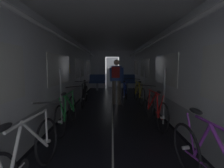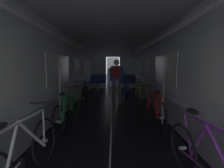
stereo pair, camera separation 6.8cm
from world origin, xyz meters
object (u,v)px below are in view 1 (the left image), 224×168
object	(u,v)px
bench_seat_far_left	(97,81)
bicycle_green	(67,112)
bicycle_black	(84,95)
bicycle_white	(26,157)
bicycle_blue_in_aisle	(124,93)
person_cyclist_aisle	(116,78)
bench_seat_far_right	(127,81)
bicycle_red	(155,110)
bicycle_yellow	(138,94)
bicycle_purple	(211,166)

from	to	relation	value
bench_seat_far_left	bicycle_green	bearing A→B (deg)	-91.26
bicycle_black	bicycle_white	distance (m)	4.27
bicycle_white	bicycle_blue_in_aisle	xyz separation A→B (m)	(1.50, 4.62, 0.00)
person_cyclist_aisle	bicycle_blue_in_aisle	size ratio (longest dim) A/B	1.01
bench_seat_far_left	bicycle_black	bearing A→B (deg)	-91.89
bench_seat_far_right	bicycle_green	distance (m)	6.58
bicycle_red	bicycle_black	world-z (taller)	bicycle_red
bicycle_red	bicycle_black	distance (m)	2.97
bench_seat_far_left	person_cyclist_aisle	distance (m)	3.98
bench_seat_far_right	bicycle_blue_in_aisle	world-z (taller)	bench_seat_far_right
bicycle_black	bicycle_yellow	distance (m)	2.09
bicycle_blue_in_aisle	bicycle_red	bearing A→B (deg)	-77.38
bicycle_white	bicycle_yellow	xyz separation A→B (m)	(2.05, 4.56, -0.00)
bench_seat_far_left	bench_seat_far_right	distance (m)	1.80
bench_seat_far_left	bicycle_white	size ratio (longest dim) A/B	0.58
person_cyclist_aisle	bicycle_blue_in_aisle	distance (m)	0.76
bicycle_white	bicycle_yellow	bearing A→B (deg)	65.78
bicycle_black	person_cyclist_aisle	bearing A→B (deg)	4.33
bench_seat_far_right	bicycle_white	size ratio (longest dim) A/B	0.58
bench_seat_far_left	bicycle_green	xyz separation A→B (m)	(-0.14, -6.29, -0.19)
bicycle_red	bicycle_yellow	distance (m)	2.41
bench_seat_far_right	bicycle_white	bearing A→B (deg)	-103.17
bicycle_green	bicycle_blue_in_aisle	bearing A→B (deg)	60.78
bench_seat_far_left	bicycle_purple	world-z (taller)	bench_seat_far_left
bench_seat_far_left	bicycle_green	size ratio (longest dim) A/B	0.58
bench_seat_far_right	bicycle_purple	xyz separation A→B (m)	(0.15, -8.36, -0.18)
bench_seat_far_left	bicycle_blue_in_aisle	distance (m)	3.82
bicycle_white	bicycle_yellow	distance (m)	4.99
bicycle_black	bicycle_white	size ratio (longest dim) A/B	1.00
bicycle_black	person_cyclist_aisle	xyz separation A→B (m)	(1.18, 0.09, 0.63)
bicycle_yellow	person_cyclist_aisle	bearing A→B (deg)	-167.34
bench_seat_far_right	bicycle_green	bearing A→B (deg)	-107.13
bicycle_green	bicycle_purple	bearing A→B (deg)	-44.79
bench_seat_far_right	bicycle_black	distance (m)	4.36
bicycle_blue_in_aisle	person_cyclist_aisle	bearing A→B (deg)	-141.89
bench_seat_far_left	bicycle_white	bearing A→B (deg)	-90.78
bench_seat_far_left	bicycle_yellow	size ratio (longest dim) A/B	0.58
bench_seat_far_right	bicycle_red	xyz separation A→B (m)	(0.15, -6.03, -0.19)
bicycle_green	bicycle_yellow	distance (m)	3.38
bicycle_white	bicycle_yellow	world-z (taller)	bicycle_yellow
bench_seat_far_right	bicycle_purple	distance (m)	8.36
bicycle_red	bicycle_black	xyz separation A→B (m)	(-2.08, 2.13, 0.00)
person_cyclist_aisle	bicycle_purple	bearing A→B (deg)	-78.88
bicycle_purple	bicycle_yellow	bearing A→B (deg)	90.14
bicycle_purple	bench_seat_far_right	bearing A→B (deg)	91.02
bench_seat_far_right	person_cyclist_aisle	size ratio (longest dim) A/B	0.58
bicycle_purple	bicycle_green	xyz separation A→B (m)	(-2.09, 2.07, -0.00)
bench_seat_far_left	person_cyclist_aisle	world-z (taller)	person_cyclist_aisle
bicycle_purple	bicycle_red	bearing A→B (deg)	90.01
bench_seat_far_left	bench_seat_far_right	world-z (taller)	same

